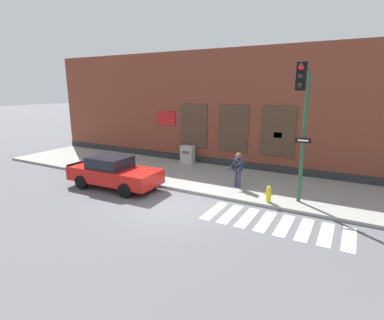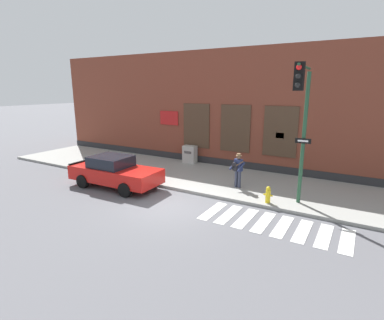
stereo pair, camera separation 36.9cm
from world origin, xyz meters
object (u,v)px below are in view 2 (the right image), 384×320
Objects in this scene: utility_box at (190,154)px; fire_hydrant at (268,195)px; busker at (238,168)px; traffic_light at (302,114)px; red_car at (115,172)px.

utility_box is 7.58m from fire_hydrant.
fire_hydrant is at bearing -33.26° from busker.
utility_box is (-7.40, 4.48, -3.15)m from traffic_light.
busker is 0.30× the size of traffic_light.
red_car is at bearing -99.61° from utility_box.
traffic_light is at bearing -31.22° from utility_box.
traffic_light is at bearing -26.01° from busker.
busker is at bearing 146.74° from fire_hydrant.
busker is at bearing -34.42° from utility_box.
fire_hydrant is (7.23, 1.37, -0.29)m from red_car.
utility_box reaches higher than fire_hydrant.
busker is at bearing 25.59° from red_car.
busker is (5.38, 2.58, 0.30)m from red_car.
fire_hydrant is at bearing 168.14° from traffic_light.
red_car is at bearing -154.41° from busker.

